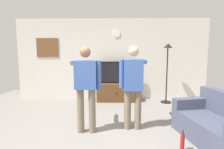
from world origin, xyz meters
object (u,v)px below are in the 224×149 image
object	(u,v)px
side_couch	(220,126)
beverage_bottle	(182,142)
tv_stand	(116,92)
person_standing_nearer_lamp	(86,84)
wall_clock	(116,33)
television	(116,72)
person_standing_nearer_couch	(133,83)
floor_lamp	(167,61)
framed_picture	(48,48)

from	to	relation	value
side_couch	beverage_bottle	world-z (taller)	side_couch
tv_stand	person_standing_nearer_lamp	distance (m)	2.51
wall_clock	television	bearing A→B (deg)	-90.00
television	beverage_bottle	size ratio (longest dim) A/B	3.27
person_standing_nearer_couch	floor_lamp	bearing A→B (deg)	58.12
tv_stand	framed_picture	bearing A→B (deg)	172.76
wall_clock	tv_stand	bearing A→B (deg)	-90.00
person_standing_nearer_lamp	side_couch	world-z (taller)	person_standing_nearer_lamp
side_couch	person_standing_nearer_couch	bearing A→B (deg)	158.44
person_standing_nearer_lamp	beverage_bottle	xyz separation A→B (m)	(1.67, -0.69, -0.82)
wall_clock	framed_picture	xyz separation A→B (m)	(-2.32, 0.00, -0.47)
side_couch	beverage_bottle	xyz separation A→B (m)	(-0.75, -0.29, -0.17)
side_couch	beverage_bottle	distance (m)	0.82
floor_lamp	beverage_bottle	bearing A→B (deg)	-100.13
person_standing_nearer_lamp	beverage_bottle	bearing A→B (deg)	-22.53
floor_lamp	wall_clock	bearing A→B (deg)	163.93
tv_stand	framed_picture	size ratio (longest dim) A/B	1.70
television	wall_clock	distance (m)	1.30
framed_picture	person_standing_nearer_couch	world-z (taller)	framed_picture
tv_stand	person_standing_nearer_lamp	world-z (taller)	person_standing_nearer_lamp
person_standing_nearer_lamp	wall_clock	bearing A→B (deg)	77.19
person_standing_nearer_lamp	side_couch	distance (m)	2.54
wall_clock	framed_picture	world-z (taller)	wall_clock
person_standing_nearer_lamp	person_standing_nearer_couch	world-z (taller)	person_standing_nearer_couch
person_standing_nearer_lamp	person_standing_nearer_couch	bearing A→B (deg)	10.79
person_standing_nearer_lamp	framed_picture	bearing A→B (deg)	123.15
framed_picture	beverage_bottle	distance (m)	5.02
framed_picture	floor_lamp	distance (m)	3.96
wall_clock	person_standing_nearer_lamp	size ratio (longest dim) A/B	0.15
television	floor_lamp	size ratio (longest dim) A/B	0.63
framed_picture	person_standing_nearer_couch	size ratio (longest dim) A/B	0.43
person_standing_nearer_couch	framed_picture	bearing A→B (deg)	137.28
tv_stand	wall_clock	world-z (taller)	wall_clock
person_standing_nearer_lamp	beverage_bottle	distance (m)	1.99
wall_clock	beverage_bottle	size ratio (longest dim) A/B	0.70
beverage_bottle	person_standing_nearer_lamp	bearing A→B (deg)	157.47
framed_picture	side_couch	size ratio (longest dim) A/B	0.42
wall_clock	side_couch	distance (m)	4.02
floor_lamp	beverage_bottle	xyz separation A→B (m)	(-0.51, -2.87, -1.18)
person_standing_nearer_couch	side_couch	size ratio (longest dim) A/B	0.99
person_standing_nearer_lamp	television	bearing A→B (deg)	75.93
tv_stand	side_couch	xyz separation A→B (m)	(1.82, -2.75, 0.03)
person_standing_nearer_lamp	person_standing_nearer_couch	xyz separation A→B (m)	(0.94, 0.18, -0.00)
wall_clock	floor_lamp	world-z (taller)	wall_clock
framed_picture	side_couch	bearing A→B (deg)	-36.31
television	wall_clock	world-z (taller)	wall_clock
wall_clock	side_couch	xyz separation A→B (m)	(1.82, -3.04, -1.89)
tv_stand	beverage_bottle	xyz separation A→B (m)	(1.07, -3.04, -0.14)
wall_clock	side_couch	bearing A→B (deg)	-59.10
tv_stand	person_standing_nearer_lamp	xyz separation A→B (m)	(-0.60, -2.34, 0.68)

